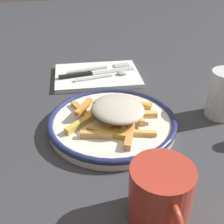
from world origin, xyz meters
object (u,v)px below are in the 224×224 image
at_px(fries_heap, 117,112).
at_px(coffee_mug, 161,194).
at_px(knife, 90,74).
at_px(napkin, 97,76).
at_px(water_glass, 224,94).
at_px(plate, 112,122).
at_px(fork, 100,68).
at_px(spoon, 111,75).

height_order(fries_heap, coffee_mug, coffee_mug).
bearing_deg(knife, fries_heap, 4.57).
distance_m(napkin, water_glass, 0.34).
distance_m(napkin, coffee_mug, 0.47).
bearing_deg(plate, coffee_mug, 5.27).
height_order(plate, coffee_mug, coffee_mug).
relative_size(fork, knife, 0.84).
xyz_separation_m(knife, water_glass, (0.24, 0.25, 0.04)).
bearing_deg(coffee_mug, plate, -174.73).
height_order(napkin, coffee_mug, coffee_mug).
height_order(water_glass, coffee_mug, water_glass).
bearing_deg(plate, fork, 175.70).
height_order(spoon, water_glass, water_glass).
height_order(plate, fork, plate).
bearing_deg(fork, coffee_mug, 0.05).
height_order(fork, water_glass, water_glass).
height_order(napkin, knife, knife).
bearing_deg(spoon, coffee_mug, -2.84).
relative_size(fries_heap, knife, 0.92).
bearing_deg(fork, knife, -43.97).
xyz_separation_m(plate, knife, (-0.24, -0.01, 0.00)).
bearing_deg(knife, plate, 2.51).
height_order(knife, coffee_mug, coffee_mug).
relative_size(napkin, water_glass, 2.21).
bearing_deg(plate, knife, -177.49).
bearing_deg(napkin, spoon, 56.66).
bearing_deg(water_glass, knife, -133.58).
distance_m(plate, water_glass, 0.24).
relative_size(fries_heap, napkin, 0.85).
height_order(fries_heap, water_glass, water_glass).
distance_m(plate, napkin, 0.24).
relative_size(plate, spoon, 1.72).
xyz_separation_m(fork, knife, (0.03, -0.03, 0.00)).
distance_m(fries_heap, spoon, 0.23).
distance_m(fries_heap, napkin, 0.25).
distance_m(plate, spoon, 0.22).
distance_m(fries_heap, coffee_mug, 0.22).
xyz_separation_m(fork, water_glass, (0.27, 0.22, 0.04)).
relative_size(fries_heap, fork, 1.09).
bearing_deg(water_glass, coffee_mug, -44.42).
distance_m(napkin, spoon, 0.04).
bearing_deg(fork, napkin, -22.15).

